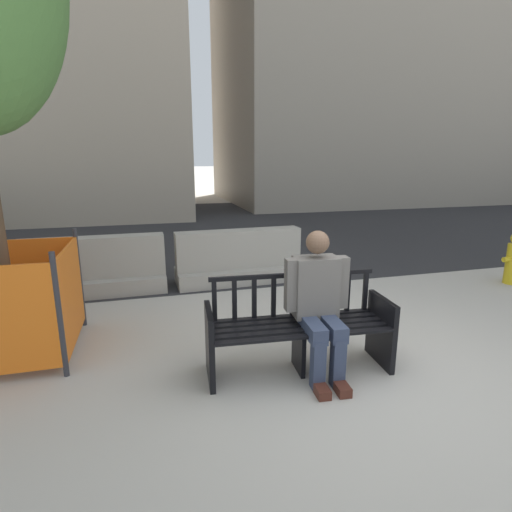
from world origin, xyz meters
TOP-DOWN VIEW (x-y plane):
  - ground_plane at (0.00, 0.00)m, footprint 200.00×200.00m
  - street_asphalt at (0.00, 8.70)m, footprint 120.00×12.00m
  - street_bench at (-0.68, 0.29)m, footprint 1.72×0.65m
  - seated_person at (-0.52, 0.22)m, footprint 0.59×0.74m
  - jersey_barrier_centre at (-0.58, 3.14)m, footprint 2.02×0.76m
  - jersey_barrier_left at (-2.74, 3.13)m, footprint 2.01×0.72m
  - construction_fence at (-3.35, 1.32)m, footprint 1.24×1.24m

SIDE VIEW (x-z plane):
  - ground_plane at x=0.00m, z-range 0.00..0.00m
  - street_asphalt at x=0.00m, z-range 0.00..0.01m
  - jersey_barrier_centre at x=-0.58m, z-range -0.08..0.76m
  - jersey_barrier_left at x=-2.74m, z-range -0.08..0.76m
  - street_bench at x=-0.68m, z-range -0.04..0.84m
  - construction_fence at x=-3.35m, z-range 0.00..1.17m
  - seated_person at x=-0.52m, z-range 0.03..1.35m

